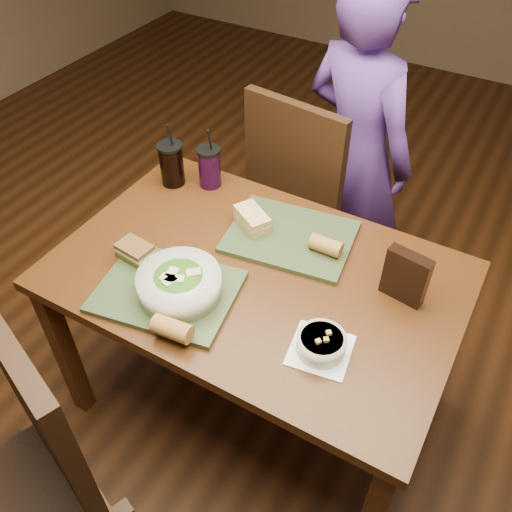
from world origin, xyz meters
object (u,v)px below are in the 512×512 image
at_px(sandwich_near, 135,251).
at_px(cup_berry, 209,167).
at_px(chair_near, 25,485).
at_px(baguette_near, 172,329).
at_px(soup_bowl, 321,344).
at_px(tray_near, 167,291).
at_px(cup_cola, 172,164).
at_px(diner, 356,153).
at_px(baguette_far, 326,246).
at_px(tray_far, 290,237).
at_px(salad_bowl, 179,283).
at_px(dining_table, 256,291).
at_px(chair_far, 302,190).
at_px(chip_bag, 406,277).
at_px(sandwich_far, 252,219).

xyz_separation_m(sandwich_near, cup_berry, (-0.03, 0.48, 0.04)).
relative_size(chair_near, baguette_near, 9.62).
bearing_deg(soup_bowl, baguette_near, -155.58).
relative_size(tray_near, sandwich_near, 3.50).
distance_m(cup_cola, cup_berry, 0.14).
bearing_deg(diner, baguette_far, 121.23).
distance_m(diner, soup_bowl, 1.06).
relative_size(tray_near, tray_far, 1.00).
distance_m(salad_bowl, baguette_near, 0.17).
bearing_deg(salad_bowl, tray_far, 67.45).
xyz_separation_m(dining_table, tray_far, (0.02, 0.20, 0.10)).
xyz_separation_m(tray_near, salad_bowl, (0.04, 0.01, 0.05)).
distance_m(diner, baguette_far, 0.67).
relative_size(chair_far, sandwich_near, 8.66).
relative_size(baguette_near, chip_bag, 0.65).
relative_size(sandwich_far, chip_bag, 0.90).
xyz_separation_m(tray_near, baguette_far, (0.35, 0.40, 0.04)).
bearing_deg(chair_near, baguette_far, 70.79).
relative_size(salad_bowl, baguette_near, 2.23).
bearing_deg(salad_bowl, dining_table, 54.80).
bearing_deg(chair_near, soup_bowl, 52.48).
distance_m(chair_near, tray_far, 1.08).
bearing_deg(baguette_far, baguette_near, -113.21).
bearing_deg(sandwich_far, chair_far, 94.84).
relative_size(diner, baguette_far, 13.79).
relative_size(chair_near, baguette_far, 10.32).
bearing_deg(baguette_near, chair_near, -104.60).
xyz_separation_m(tray_far, chip_bag, (0.42, -0.07, 0.08)).
relative_size(tray_far, baguette_near, 3.66).
distance_m(chair_near, tray_near, 0.64).
distance_m(tray_near, soup_bowl, 0.51).
height_order(sandwich_near, chip_bag, chip_bag).
bearing_deg(cup_cola, sandwich_far, -12.16).
height_order(dining_table, chair_far, chair_far).
bearing_deg(baguette_near, chair_far, 95.09).
bearing_deg(dining_table, baguette_far, 48.33).
distance_m(baguette_far, cup_berry, 0.57).
distance_m(cup_cola, chip_bag, 0.97).
height_order(chair_far, cup_berry, chair_far).
bearing_deg(cup_cola, tray_far, -7.11).
height_order(diner, tray_near, diner).
relative_size(diner, cup_berry, 6.01).
distance_m(dining_table, soup_bowl, 0.38).
height_order(sandwich_near, baguette_far, same).
bearing_deg(chair_far, chair_near, -91.31).
xyz_separation_m(chair_near, soup_bowl, (0.51, 0.66, 0.17)).
bearing_deg(chair_near, tray_near, 89.56).
bearing_deg(sandwich_near, sandwich_far, 53.41).
height_order(tray_near, baguette_far, baguette_far).
relative_size(tray_far, cup_cola, 1.61).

